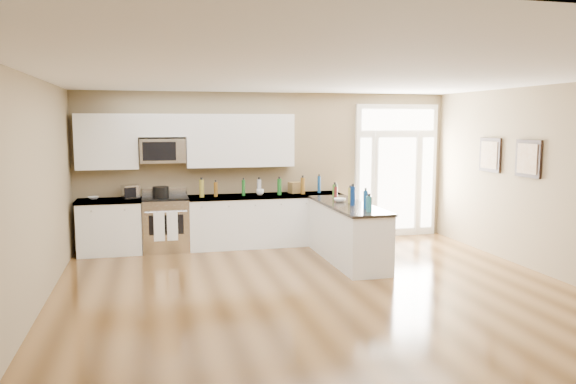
# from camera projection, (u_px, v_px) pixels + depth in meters

# --- Properties ---
(ground) EXTENTS (8.00, 8.00, 0.00)m
(ground) POSITION_uv_depth(u_px,v_px,m) (337.00, 309.00, 6.83)
(ground) COLOR #4D3115
(room_shell) EXTENTS (8.00, 8.00, 8.00)m
(room_shell) POSITION_uv_depth(u_px,v_px,m) (339.00, 169.00, 6.61)
(room_shell) COLOR #897756
(room_shell) RESTS_ON ground
(back_cabinet_left) EXTENTS (1.10, 0.66, 0.94)m
(back_cabinet_left) POSITION_uv_depth(u_px,v_px,m) (110.00, 228.00, 9.65)
(back_cabinet_left) COLOR white
(back_cabinet_left) RESTS_ON ground
(back_cabinet_right) EXTENTS (2.85, 0.66, 0.94)m
(back_cabinet_right) POSITION_uv_depth(u_px,v_px,m) (265.00, 222.00, 10.29)
(back_cabinet_right) COLOR white
(back_cabinet_right) RESTS_ON ground
(peninsula_cabinet) EXTENTS (0.69, 2.32, 0.94)m
(peninsula_cabinet) POSITION_uv_depth(u_px,v_px,m) (347.00, 234.00, 9.15)
(peninsula_cabinet) COLOR white
(peninsula_cabinet) RESTS_ON ground
(upper_cabinet_left) EXTENTS (1.04, 0.33, 0.95)m
(upper_cabinet_left) POSITION_uv_depth(u_px,v_px,m) (107.00, 142.00, 9.60)
(upper_cabinet_left) COLOR white
(upper_cabinet_left) RESTS_ON room_shell
(upper_cabinet_right) EXTENTS (1.94, 0.33, 0.95)m
(upper_cabinet_right) POSITION_uv_depth(u_px,v_px,m) (240.00, 141.00, 10.15)
(upper_cabinet_right) COLOR white
(upper_cabinet_right) RESTS_ON room_shell
(upper_cabinet_short) EXTENTS (0.82, 0.33, 0.40)m
(upper_cabinet_short) POSITION_uv_depth(u_px,v_px,m) (162.00, 125.00, 9.79)
(upper_cabinet_short) COLOR white
(upper_cabinet_short) RESTS_ON room_shell
(microwave) EXTENTS (0.78, 0.41, 0.42)m
(microwave) POSITION_uv_depth(u_px,v_px,m) (163.00, 151.00, 9.81)
(microwave) COLOR silver
(microwave) RESTS_ON room_shell
(entry_door) EXTENTS (1.70, 0.10, 2.60)m
(entry_door) POSITION_uv_depth(u_px,v_px,m) (396.00, 171.00, 11.08)
(entry_door) COLOR white
(entry_door) RESTS_ON ground
(wall_art_near) EXTENTS (0.05, 0.58, 0.58)m
(wall_art_near) POSITION_uv_depth(u_px,v_px,m) (490.00, 155.00, 9.55)
(wall_art_near) COLOR black
(wall_art_near) RESTS_ON room_shell
(wall_art_far) EXTENTS (0.05, 0.58, 0.58)m
(wall_art_far) POSITION_uv_depth(u_px,v_px,m) (528.00, 159.00, 8.59)
(wall_art_far) COLOR black
(wall_art_far) RESTS_ON room_shell
(kitchen_range) EXTENTS (0.79, 0.70, 1.08)m
(kitchen_range) POSITION_uv_depth(u_px,v_px,m) (166.00, 224.00, 9.86)
(kitchen_range) COLOR silver
(kitchen_range) RESTS_ON ground
(stockpot) EXTENTS (0.32, 0.32, 0.22)m
(stockpot) POSITION_uv_depth(u_px,v_px,m) (161.00, 192.00, 9.69)
(stockpot) COLOR black
(stockpot) RESTS_ON kitchen_range
(toaster_oven) EXTENTS (0.33, 0.30, 0.23)m
(toaster_oven) POSITION_uv_depth(u_px,v_px,m) (130.00, 192.00, 9.73)
(toaster_oven) COLOR silver
(toaster_oven) RESTS_ON back_cabinet_left
(cardboard_box) EXTENTS (0.29, 0.24, 0.21)m
(cardboard_box) POSITION_uv_depth(u_px,v_px,m) (296.00, 188.00, 10.46)
(cardboard_box) COLOR brown
(cardboard_box) RESTS_ON back_cabinet_right
(bowl_left) EXTENTS (0.24, 0.24, 0.04)m
(bowl_left) POSITION_uv_depth(u_px,v_px,m) (93.00, 198.00, 9.64)
(bowl_left) COLOR white
(bowl_left) RESTS_ON back_cabinet_left
(bowl_peninsula) EXTENTS (0.23, 0.23, 0.06)m
(bowl_peninsula) POSITION_uv_depth(u_px,v_px,m) (340.00, 200.00, 9.29)
(bowl_peninsula) COLOR white
(bowl_peninsula) RESTS_ON peninsula_cabinet
(cup_counter) EXTENTS (0.18, 0.18, 0.11)m
(cup_counter) POSITION_uv_depth(u_px,v_px,m) (260.00, 192.00, 10.18)
(cup_counter) COLOR white
(cup_counter) RESTS_ON back_cabinet_right
(counter_bottles) EXTENTS (2.39, 2.42, 0.31)m
(counter_bottles) POSITION_uv_depth(u_px,v_px,m) (299.00, 191.00, 9.64)
(counter_bottles) COLOR #19591E
(counter_bottles) RESTS_ON back_cabinet_right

